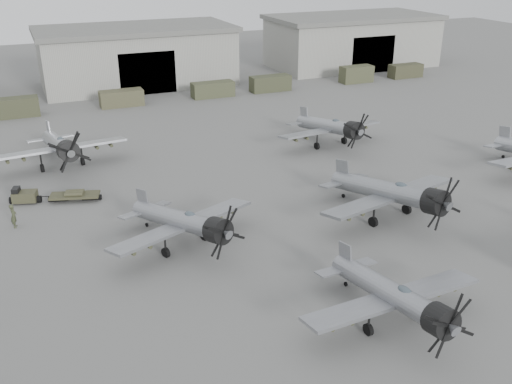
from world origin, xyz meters
TOP-DOWN VIEW (x-y plane):
  - ground at (0.00, 0.00)m, footprint 220.00×220.00m
  - hangar_center at (0.00, 61.96)m, footprint 29.00×14.80m
  - hangar_right at (38.00, 61.96)m, footprint 29.00×14.80m
  - support_truck_2 at (-18.34, 50.00)m, footprint 6.09×2.20m
  - support_truck_3 at (-4.89, 50.00)m, footprint 5.71×2.20m
  - support_truck_4 at (7.98, 50.00)m, footprint 6.00×2.20m
  - support_truck_5 at (16.92, 50.00)m, footprint 5.99×2.20m
  - support_truck_6 at (31.69, 50.00)m, footprint 5.13×2.20m
  - support_truck_7 at (41.00, 50.00)m, footprint 5.47×2.20m
  - aircraft_near_1 at (0.17, -4.32)m, footprint 11.21×10.09m
  - aircraft_mid_1 at (-8.05, 9.03)m, footprint 11.46×10.36m
  - aircraft_mid_2 at (8.13, 7.16)m, footprint 12.88×11.60m
  - aircraft_far_0 at (-14.56, 28.98)m, footprint 12.77×11.49m
  - aircraft_far_1 at (12.64, 24.51)m, footprint 12.07×10.86m
  - tug_trailer at (-16.82, 21.49)m, footprint 7.15×3.29m
  - ground_crew at (-19.25, 17.44)m, footprint 0.55×0.75m

SIDE VIEW (x-z plane):
  - ground at x=0.00m, z-range 0.00..0.00m
  - tug_trailer at x=-16.82m, z-range -0.18..1.24m
  - ground_crew at x=-19.25m, z-range 0.00..1.91m
  - support_truck_4 at x=7.98m, z-range 0.00..2.12m
  - support_truck_7 at x=41.00m, z-range 0.00..2.12m
  - support_truck_3 at x=-4.89m, z-range 0.00..2.14m
  - support_truck_5 at x=16.92m, z-range 0.00..2.26m
  - support_truck_2 at x=-18.34m, z-range 0.00..2.41m
  - support_truck_6 at x=31.69m, z-range 0.00..2.56m
  - aircraft_near_1 at x=0.17m, z-range -0.20..4.28m
  - aircraft_mid_1 at x=-8.05m, z-range -0.21..4.44m
  - aircraft_far_1 at x=12.64m, z-range -0.22..4.58m
  - aircraft_far_0 at x=-14.56m, z-range -0.23..4.85m
  - aircraft_mid_2 at x=8.13m, z-range -0.23..4.89m
  - hangar_center at x=0.00m, z-range 0.02..8.72m
  - hangar_right at x=38.00m, z-range 0.02..8.72m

